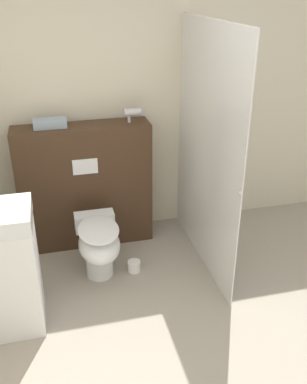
# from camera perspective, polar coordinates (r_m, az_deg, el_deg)

# --- Properties ---
(wall_back) EXTENTS (8.00, 0.06, 2.50)m
(wall_back) POSITION_cam_1_polar(r_m,az_deg,el_deg) (4.06, -6.73, 10.96)
(wall_back) COLOR beige
(wall_back) RESTS_ON ground_plane
(partition_panel) EXTENTS (1.22, 0.31, 1.18)m
(partition_panel) POSITION_cam_1_polar(r_m,az_deg,el_deg) (4.05, -9.05, 0.79)
(partition_panel) COLOR #3D2819
(partition_panel) RESTS_ON ground_plane
(shower_glass) EXTENTS (0.04, 1.46, 2.07)m
(shower_glass) POSITION_cam_1_polar(r_m,az_deg,el_deg) (3.60, 7.00, 5.31)
(shower_glass) COLOR silver
(shower_glass) RESTS_ON ground_plane
(toilet) EXTENTS (0.34, 0.61, 0.52)m
(toilet) POSITION_cam_1_polar(r_m,az_deg,el_deg) (3.64, -7.32, -6.95)
(toilet) COLOR white
(toilet) RESTS_ON ground_plane
(hair_drier) EXTENTS (0.18, 0.07, 0.12)m
(hair_drier) POSITION_cam_1_polar(r_m,az_deg,el_deg) (3.86, -2.73, 10.54)
(hair_drier) COLOR #B7B7BC
(hair_drier) RESTS_ON partition_panel
(folded_towel) EXTENTS (0.28, 0.15, 0.07)m
(folded_towel) POSITION_cam_1_polar(r_m,az_deg,el_deg) (3.83, -13.63, 8.91)
(folded_towel) COLOR #8C9EAD
(folded_towel) RESTS_ON partition_panel
(spare_toilet_roll) EXTENTS (0.11, 0.11, 0.10)m
(spare_toilet_roll) POSITION_cam_1_polar(r_m,az_deg,el_deg) (3.84, -2.60, -9.84)
(spare_toilet_roll) COLOR white
(spare_toilet_roll) RESTS_ON ground_plane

